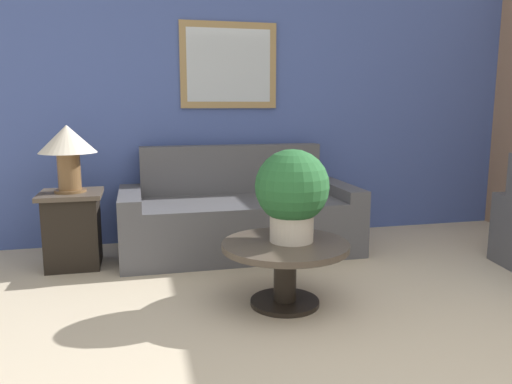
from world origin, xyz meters
name	(u,v)px	position (x,y,z in m)	size (l,w,h in m)	color
wall_back	(279,101)	(-0.01, 3.31, 1.31)	(6.74, 0.09, 2.60)	#42569E
couch_main	(239,218)	(-0.52, 2.79, 0.30)	(2.02, 0.89, 0.91)	#4C4C51
coffee_table	(285,260)	(-0.47, 1.53, 0.30)	(0.81, 0.81, 0.41)	black
side_table	(73,229)	(-1.88, 2.67, 0.31)	(0.47, 0.47, 0.60)	black
table_lamp	(68,146)	(-1.88, 2.67, 0.96)	(0.44, 0.44, 0.52)	brown
potted_plant_on_table	(292,191)	(-0.42, 1.56, 0.73)	(0.47, 0.47, 0.59)	beige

